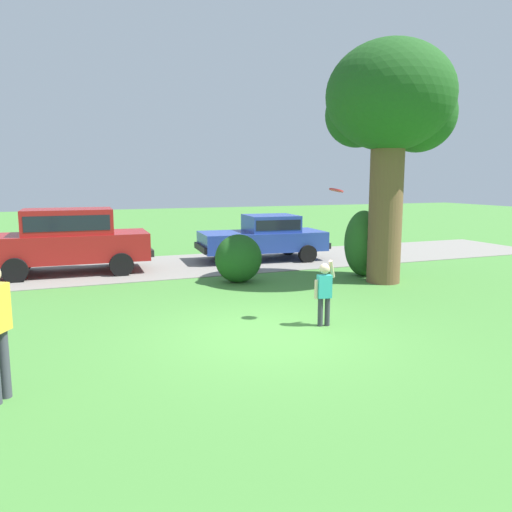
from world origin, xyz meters
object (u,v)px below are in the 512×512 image
parked_suv (69,238)px  child_thrower (324,289)px  parked_sedan (265,236)px  frisbee (336,190)px  oak_tree_large (391,109)px

parked_suv → child_thrower: 8.68m
parked_sedan → frisbee: frisbee is taller
parked_suv → oak_tree_large: bearing=-28.6°
oak_tree_large → child_thrower: 6.18m
parked_sedan → child_thrower: bearing=-104.3°
frisbee → oak_tree_large: bearing=41.4°
oak_tree_large → frisbee: oak_tree_large is taller
parked_suv → frisbee: frisbee is taller
child_thrower → parked_sedan: bearing=75.7°
oak_tree_large → frisbee: 4.84m
oak_tree_large → child_thrower: bearing=-139.2°
parked_sedan → parked_suv: size_ratio=0.95×
child_thrower → frisbee: (0.35, 0.24, 1.85)m
frisbee → child_thrower: bearing=-145.3°
oak_tree_large → frisbee: (-3.29, -2.90, -2.03)m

